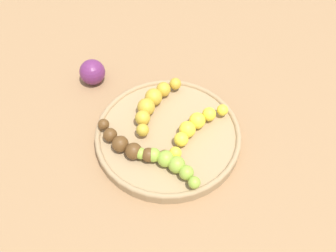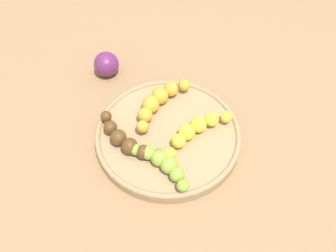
# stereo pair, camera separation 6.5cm
# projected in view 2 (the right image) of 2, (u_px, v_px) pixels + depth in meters

# --- Properties ---
(ground_plane) EXTENTS (2.40, 2.40, 0.00)m
(ground_plane) POSITION_uv_depth(u_px,v_px,m) (168.00, 139.00, 0.68)
(ground_plane) COLOR #936D47
(fruit_bowl) EXTENTS (0.26, 0.26, 0.02)m
(fruit_bowl) POSITION_uv_depth(u_px,v_px,m) (168.00, 135.00, 0.67)
(fruit_bowl) COLOR #A08259
(fruit_bowl) RESTS_ON ground_plane
(banana_yellow) EXTENTS (0.05, 0.15, 0.03)m
(banana_yellow) POSITION_uv_depth(u_px,v_px,m) (194.00, 130.00, 0.65)
(banana_yellow) COLOR yellow
(banana_yellow) RESTS_ON fruit_bowl
(banana_spotted) EXTENTS (0.08, 0.14, 0.03)m
(banana_spotted) POSITION_uv_depth(u_px,v_px,m) (158.00, 101.00, 0.69)
(banana_spotted) COLOR gold
(banana_spotted) RESTS_ON fruit_bowl
(banana_overripe) EXTENTS (0.14, 0.07, 0.03)m
(banana_overripe) POSITION_uv_depth(u_px,v_px,m) (126.00, 140.00, 0.64)
(banana_overripe) COLOR #593819
(banana_overripe) RESTS_ON fruit_bowl
(banana_green) EXTENTS (0.12, 0.06, 0.03)m
(banana_green) POSITION_uv_depth(u_px,v_px,m) (163.00, 163.00, 0.61)
(banana_green) COLOR #8CAD38
(banana_green) RESTS_ON fruit_bowl
(plum_purple) EXTENTS (0.05, 0.05, 0.05)m
(plum_purple) POSITION_uv_depth(u_px,v_px,m) (106.00, 64.00, 0.76)
(plum_purple) COLOR #662659
(plum_purple) RESTS_ON ground_plane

